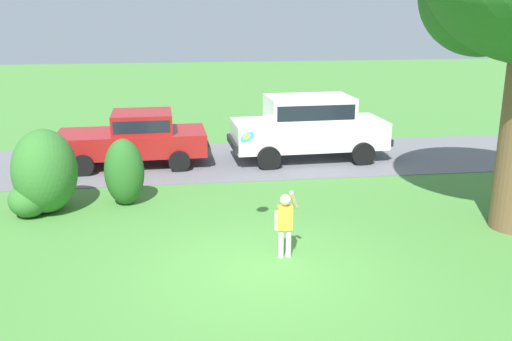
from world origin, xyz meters
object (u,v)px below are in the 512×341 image
child_thrower (285,220)px  parked_suv (309,124)px  parked_sedan (135,137)px  frisbee (247,137)px

child_thrower → parked_suv: bearing=73.7°
parked_sedan → parked_suv: 5.10m
parked_suv → child_thrower: 7.11m
parked_sedan → parked_suv: parked_suv is taller
parked_sedan → frisbee: frisbee is taller
parked_suv → child_thrower: parked_suv is taller
child_thrower → parked_sedan: bearing=114.3°
parked_sedan → parked_suv: bearing=-0.7°
parked_suv → child_thrower: size_ratio=3.71×
parked_sedan → parked_suv: (5.09, -0.06, 0.23)m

